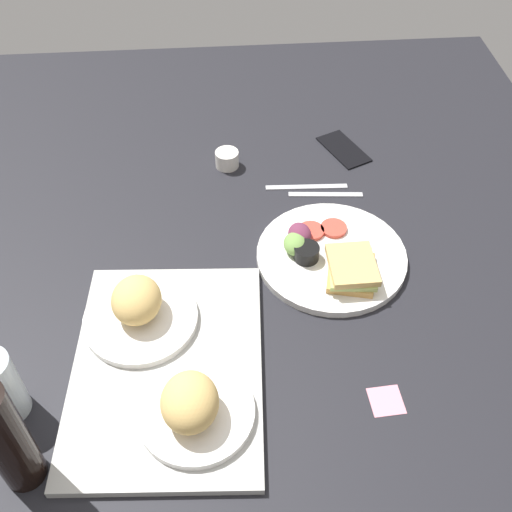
{
  "coord_description": "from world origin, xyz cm",
  "views": [
    {
      "loc": [
        -80.95,
        9.46,
        92.37
      ],
      "look_at": [
        2.0,
        3.0,
        4.0
      ],
      "focal_mm": 42.86,
      "sensor_mm": 36.0,
      "label": 1
    }
  ],
  "objects": [
    {
      "name": "cell_phone",
      "position": [
        40.21,
        -21.82,
        0.4
      ],
      "size": [
        16.09,
        12.51,
        0.8
      ],
      "primitive_type": "cube",
      "rotation": [
        0.0,
        0.0,
        0.43
      ],
      "color": "black",
      "rests_on": "ground_plane"
    },
    {
      "name": "sticky_note",
      "position": [
        -29.71,
        -16.73,
        0.06
      ],
      "size": [
        5.95,
        5.95,
        0.12
      ],
      "primitive_type": "cube",
      "rotation": [
        0.0,
        0.0,
        0.06
      ],
      "color": "pink",
      "rests_on": "ground_plane"
    },
    {
      "name": "fork",
      "position": [
        23.75,
        -14.71,
        0.25
      ],
      "size": [
        2.83,
        17.06,
        0.5
      ],
      "primitive_type": "cube",
      "rotation": [
        0.0,
        0.0,
        1.49
      ],
      "color": "#B7B7BC",
      "rests_on": "ground_plane"
    },
    {
      "name": "bread_plate_near",
      "position": [
        -30.94,
        15.77,
        4.86
      ],
      "size": [
        19.33,
        19.33,
        8.75
      ],
      "color": "white",
      "rests_on": "serving_tray"
    },
    {
      "name": "ground_plane",
      "position": [
        0.0,
        0.0,
        -1.5
      ],
      "size": [
        190.0,
        150.0,
        3.0
      ],
      "primitive_type": "cube",
      "color": "black"
    },
    {
      "name": "serving_tray",
      "position": [
        -20.59,
        20.36,
        0.8
      ],
      "size": [
        46.94,
        35.7,
        1.6
      ],
      "primitive_type": "cube",
      "rotation": [
        0.0,
        0.0,
        -0.06
      ],
      "color": "#B2B2AD",
      "rests_on": "ground_plane"
    },
    {
      "name": "plate_with_salad",
      "position": [
        3.1,
        -12.31,
        1.62
      ],
      "size": [
        30.84,
        30.84,
        5.4
      ],
      "color": "white",
      "rests_on": "ground_plane"
    },
    {
      "name": "espresso_cup",
      "position": [
        36.24,
        7.29,
        2.0
      ],
      "size": [
        5.6,
        5.6,
        4.0
      ],
      "primitive_type": "cylinder",
      "color": "silver",
      "rests_on": "ground_plane"
    },
    {
      "name": "bread_plate_far",
      "position": [
        -10.08,
        25.49,
        4.57
      ],
      "size": [
        21.12,
        21.12,
        8.61
      ],
      "color": "white",
      "rests_on": "serving_tray"
    },
    {
      "name": "soda_bottle",
      "position": [
        -37.74,
        41.91,
        11.31
      ],
      "size": [
        6.4,
        6.4,
        22.62
      ],
      "primitive_type": "cylinder",
      "color": "black",
      "rests_on": "ground_plane"
    },
    {
      "name": "knife",
      "position": [
        26.75,
        -10.71,
        0.25
      ],
      "size": [
        2.22,
        19.04,
        0.5
      ],
      "primitive_type": "cube",
      "rotation": [
        0.0,
        0.0,
        1.53
      ],
      "color": "#B7B7BC",
      "rests_on": "ground_plane"
    }
  ]
}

